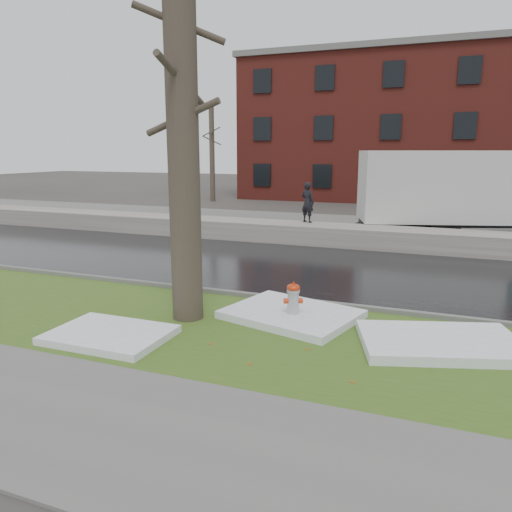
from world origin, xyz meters
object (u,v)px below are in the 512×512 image
(fire_hydrant, at_px, (293,300))
(worker, at_px, (308,202))
(box_truck, at_px, (460,193))
(tree, at_px, (182,122))

(fire_hydrant, relative_size, worker, 0.53)
(fire_hydrant, height_order, box_truck, box_truck)
(tree, xyz_separation_m, worker, (-0.21, 10.02, -2.55))
(worker, bearing_deg, fire_hydrant, 127.63)
(fire_hydrant, relative_size, tree, 0.10)
(worker, bearing_deg, box_truck, -131.95)
(box_truck, xyz_separation_m, worker, (-5.56, -2.53, -0.33))
(tree, xyz_separation_m, box_truck, (5.35, 12.55, -2.22))
(fire_hydrant, xyz_separation_m, box_truck, (3.21, 11.92, 1.39))
(tree, height_order, box_truck, tree)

